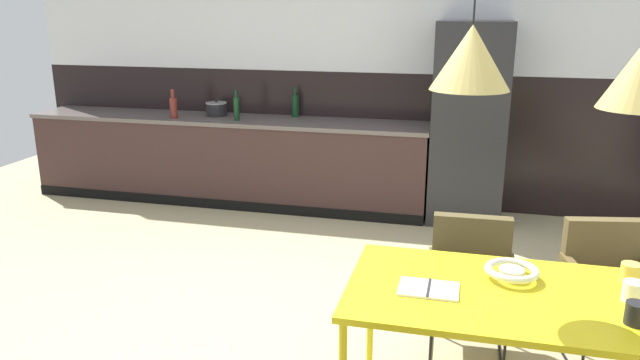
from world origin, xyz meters
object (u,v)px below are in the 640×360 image
Objects in this scene: mug_wide_latte at (631,273)px; mug_tall_blue at (637,314)px; open_book at (429,289)px; bottle_wine_green at (295,105)px; armchair_corner_seat at (610,275)px; cooking_pot at (217,109)px; fruit_bowl at (512,271)px; bottle_oil_tall at (236,108)px; refrigerator_column at (469,124)px; pendant_lamp_over_table_near at (471,57)px; dining_table at (529,305)px; bottle_vinegar_dark at (173,107)px; armchair_facing_counter at (471,270)px; mug_short_terracotta at (634,292)px.

mug_tall_blue is (-0.07, -0.40, -0.00)m from mug_wide_latte.
bottle_wine_green reaches higher than open_book.
armchair_corner_seat is 4.12m from cooking_pot.
mug_wide_latte is at bearing 9.46° from fruit_bowl.
mug_tall_blue is at bearing -47.04° from bottle_oil_tall.
refrigerator_column reaches higher than mug_tall_blue.
cooking_pot reaches higher than mug_wide_latte.
mug_tall_blue is at bearing -46.06° from cooking_pot.
armchair_corner_seat is 0.69m from mug_wide_latte.
pendant_lamp_over_table_near is (0.11, 0.08, 1.01)m from open_book.
cooking_pot is 0.82m from bottle_wine_green.
bottle_vinegar_dark is at bearing 137.40° from dining_table.
bottle_wine_green is 1.04× the size of bottle_vinegar_dark.
armchair_facing_counter is 2.67× the size of bottle_vinegar_dark.
armchair_corner_seat is at bearing 50.43° from fruit_bowl.
armchair_corner_seat is 2.75× the size of bottle_vinegar_dark.
cooking_pot is at bearing 133.94° from mug_tall_blue.
bottle_oil_tall is at bearing -34.60° from cooking_pot.
refrigerator_column is at bearing -81.07° from armchair_corner_seat.
fruit_bowl is (-0.59, -0.71, 0.27)m from armchair_corner_seat.
refrigerator_column is at bearing 3.07° from bottle_vinegar_dark.
refrigerator_column is 3.18m from open_book.
fruit_bowl is 0.55m from mug_tall_blue.
mug_tall_blue is (-0.13, -1.02, 0.28)m from armchair_corner_seat.
bottle_vinegar_dark is at bearing -162.35° from bottle_wine_green.
dining_table is 6.05× the size of open_book.
armchair_facing_counter is at bearing 131.49° from mug_short_terracotta.
fruit_bowl is 3.75m from bottle_wine_green.
dining_table is 12.47× the size of mug_tall_blue.
fruit_bowl is 4.13m from cooking_pot.
bottle_wine_green is at bearing 17.65° from bottle_vinegar_dark.
armchair_corner_seat is 1.34m from open_book.
dining_table is 5.21× the size of bottle_wine_green.
armchair_facing_counter is at bearing -6.41° from armchair_corner_seat.
bottle_oil_tall is (-3.00, 2.75, 0.21)m from mug_wide_latte.
fruit_bowl is 4.22m from bottle_vinegar_dark.
refrigerator_column is 2.91m from bottle_vinegar_dark.
dining_table is at bearing -58.47° from bottle_wine_green.
fruit_bowl reaches higher than open_book.
cooking_pot is 0.22× the size of pendant_lamp_over_table_near.
bottle_wine_green is (-2.56, 2.47, 0.48)m from armchair_corner_seat.
fruit_bowl is 0.81× the size of bottle_oil_tall.
mug_short_terracotta is (-0.09, -0.81, 0.28)m from armchair_corner_seat.
open_book is 4.06m from cooking_pot.
bottle_vinegar_dark is at bearing -37.65° from armchair_facing_counter.
pendant_lamp_over_table_near is at bearing -53.11° from bottle_oil_tall.
open_book is at bearing 33.07° from armchair_corner_seat.
refrigerator_column is 3.15m from mug_short_terracotta.
mug_tall_blue reaches higher than open_book.
mug_short_terracotta is 0.13× the size of pendant_lamp_over_table_near.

